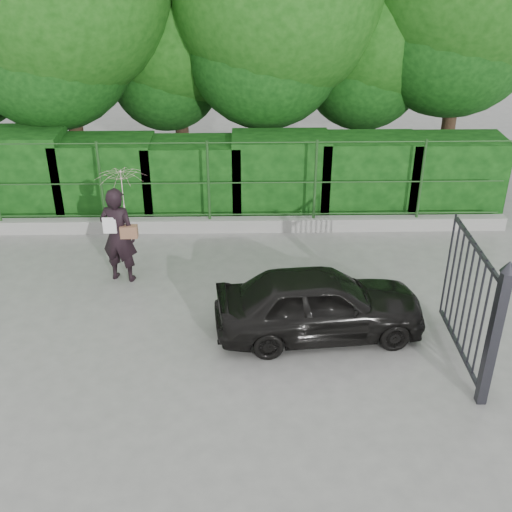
{
  "coord_description": "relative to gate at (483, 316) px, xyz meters",
  "views": [
    {
      "loc": [
        1.17,
        -8.36,
        6.38
      ],
      "look_at": [
        1.36,
        1.3,
        1.1
      ],
      "focal_mm": 45.0,
      "sensor_mm": 36.0,
      "label": 1
    }
  ],
  "objects": [
    {
      "name": "ground",
      "position": [
        -4.6,
        0.72,
        -1.19
      ],
      "size": [
        80.0,
        80.0,
        0.0
      ],
      "primitive_type": "plane",
      "color": "gray"
    },
    {
      "name": "hedge",
      "position": [
        -4.64,
        6.22,
        -0.27
      ],
      "size": [
        14.2,
        1.2,
        2.01
      ],
      "color": "black",
      "rests_on": "ground"
    },
    {
      "name": "kerb",
      "position": [
        -4.6,
        5.22,
        -1.04
      ],
      "size": [
        14.0,
        0.25,
        0.3
      ],
      "primitive_type": "cube",
      "color": "#9E9E99",
      "rests_on": "ground"
    },
    {
      "name": "car",
      "position": [
        -2.19,
        1.31,
        -0.6
      ],
      "size": [
        3.59,
        1.72,
        1.18
      ],
      "primitive_type": "imported",
      "rotation": [
        0.0,
        0.0,
        1.66
      ],
      "color": "black",
      "rests_on": "ground"
    },
    {
      "name": "gate",
      "position": [
        0.0,
        0.0,
        0.0
      ],
      "size": [
        0.22,
        2.33,
        2.36
      ],
      "color": "#26262C",
      "rests_on": "ground"
    },
    {
      "name": "fence",
      "position": [
        -4.38,
        5.22,
        0.01
      ],
      "size": [
        14.13,
        0.06,
        1.8
      ],
      "color": "#20491D",
      "rests_on": "kerb"
    },
    {
      "name": "woman",
      "position": [
        -5.72,
        3.2,
        0.24
      ],
      "size": [
        1.0,
        0.94,
        2.24
      ],
      "color": "black",
      "rests_on": "ground"
    }
  ]
}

